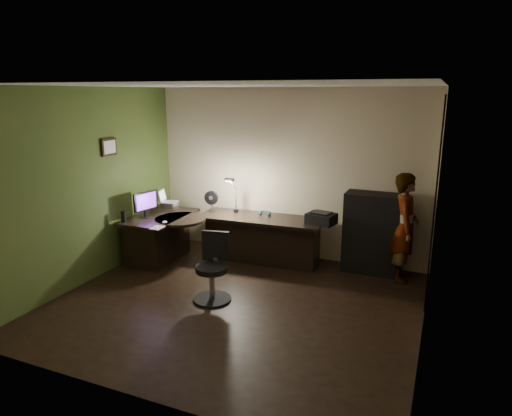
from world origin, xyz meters
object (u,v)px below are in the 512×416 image
at_px(monitor, 145,208).
at_px(office_chair, 212,269).
at_px(desk_right, 261,240).
at_px(person, 405,228).
at_px(cabinet, 372,233).
at_px(desk_left, 160,238).

distance_m(monitor, office_chair, 1.86).
height_order(desk_right, person, person).
xyz_separation_m(desk_right, monitor, (-1.66, -0.70, 0.51)).
relative_size(desk_right, cabinet, 1.63).
bearing_deg(office_chair, desk_left, 134.80).
height_order(monitor, person, person).
height_order(desk_right, monitor, monitor).
bearing_deg(desk_right, monitor, -159.56).
distance_m(desk_left, desk_right, 1.61).
relative_size(cabinet, person, 0.77).
bearing_deg(person, monitor, 96.49).
xyz_separation_m(desk_left, office_chair, (1.46, -0.99, 0.07)).
height_order(desk_left, desk_right, same).
relative_size(desk_left, person, 0.82).
relative_size(cabinet, monitor, 2.66).
bearing_deg(person, office_chair, 121.37).
bearing_deg(desk_right, desk_left, -162.99).
distance_m(monitor, person, 3.88).
bearing_deg(cabinet, office_chair, -133.13).
xyz_separation_m(desk_left, monitor, (-0.14, -0.16, 0.51)).
relative_size(desk_right, person, 1.26).
distance_m(desk_right, cabinet, 1.70).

